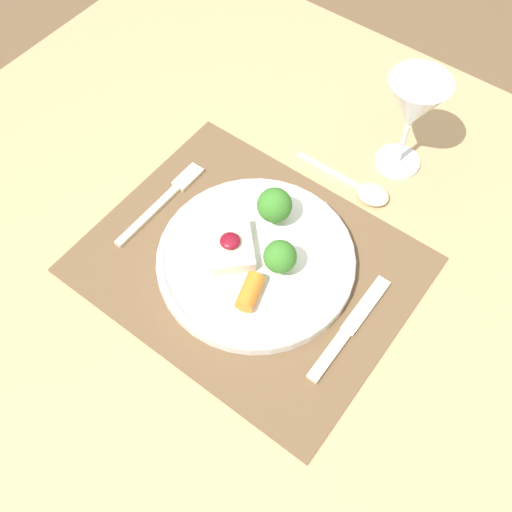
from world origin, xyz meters
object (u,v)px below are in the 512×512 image
Objects in this scene: spoon at (363,189)px; fork at (166,198)px; dinner_plate at (257,256)px; knife at (345,334)px; wine_glass_near at (414,107)px.

fork is at bearing -139.94° from spoon.
fork is at bearing 178.17° from dinner_plate.
dinner_plate is 0.21m from spoon.
knife is (0.34, -0.03, 0.00)m from fork.
fork is 1.08× the size of spoon.
spoon is at bearing 74.91° from dinner_plate.
wine_glass_near is at bearing 81.18° from spoon.
knife reaches higher than fork.
wine_glass_near is at bearing 106.02° from knife.
fork is at bearing 174.22° from knife.
wine_glass_near reaches higher than dinner_plate.
spoon reaches higher than knife.
knife is 1.09× the size of wine_glass_near.
fork is (-0.18, 0.01, -0.01)m from dinner_plate.
spoon is at bearing -98.72° from wine_glass_near.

